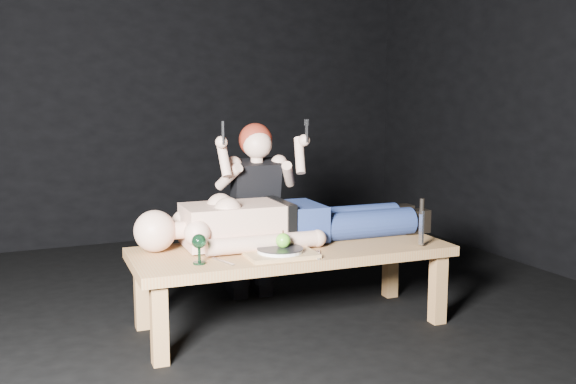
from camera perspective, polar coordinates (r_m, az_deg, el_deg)
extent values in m
plane|color=black|center=(3.59, -4.49, -12.36)|extent=(5.00, 5.00, 0.00)
plane|color=black|center=(5.78, -13.13, 10.54)|extent=(5.00, 0.00, 5.00)
cube|color=#A07F4C|center=(3.64, 0.32, -8.32)|extent=(1.77, 0.73, 0.45)
cube|color=tan|center=(3.38, -0.70, -5.48)|extent=(0.37, 0.28, 0.02)
cylinder|color=white|center=(3.37, -0.70, -5.15)|extent=(0.25, 0.25, 0.02)
sphere|color=green|center=(3.38, -0.44, -4.29)|extent=(0.08, 0.08, 0.08)
cube|color=#B2B2B7|center=(3.28, -5.74, -6.10)|extent=(0.07, 0.18, 0.01)
cube|color=#B2B2B7|center=(3.40, 2.70, -5.54)|extent=(0.10, 0.17, 0.01)
cube|color=#B2B2B7|center=(3.50, 1.45, -5.12)|extent=(0.12, 0.16, 0.01)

